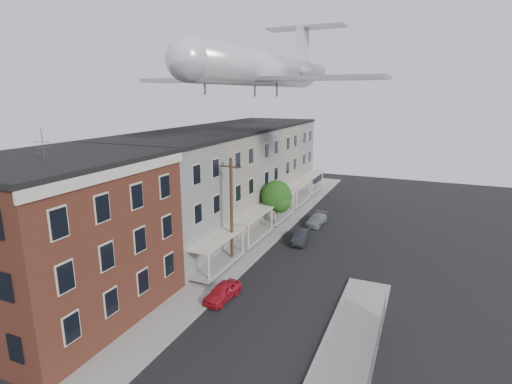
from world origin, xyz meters
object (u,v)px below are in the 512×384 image
utility_pole (231,211)px  street_tree (277,197)px  car_mid (301,237)px  car_near (222,292)px  car_far (317,220)px  airplane (264,69)px

utility_pole → street_tree: utility_pole is taller
utility_pole → car_mid: bearing=61.7°
utility_pole → car_near: bearing=-70.2°
utility_pole → car_far: (3.80, 12.97, -4.12)m
street_tree → car_near: street_tree is taller
car_mid → car_far: bearing=82.8°
street_tree → airplane: airplane is taller
car_far → car_near: bearing=-91.3°
car_far → utility_pole: bearing=-102.1°
car_near → street_tree: bearing=101.8°
car_far → airplane: 17.03m
utility_pole → car_near: utility_pole is taller
utility_pole → car_far: utility_pole is taller
car_far → airplane: (-3.87, -5.83, 15.52)m
car_mid → airplane: 15.96m
airplane → car_far: bearing=56.4°
car_near → car_mid: size_ratio=0.93×
car_near → car_mid: 12.74m
car_near → car_far: size_ratio=0.88×
airplane → car_mid: bearing=-1.1°
car_far → car_mid: bearing=-85.8°
street_tree → car_mid: street_tree is taller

